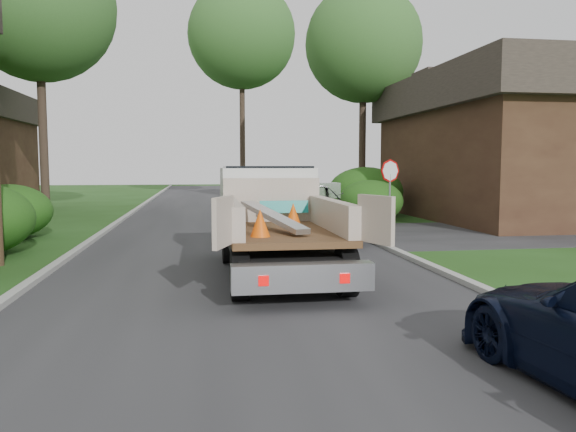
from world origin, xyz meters
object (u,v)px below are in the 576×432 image
at_px(tree_left_far, 38,5).
at_px(tree_right_far, 363,44).
at_px(house_right, 525,145).
at_px(flatbed_truck, 272,213).
at_px(tree_center_far, 242,35).
at_px(black_pickup, 305,211).
at_px(stop_sign, 390,181).

height_order(tree_left_far, tree_right_far, tree_left_far).
xyz_separation_m(house_right, flatbed_truck, (-12.33, -10.30, -1.93)).
bearing_deg(tree_right_far, house_right, -47.49).
xyz_separation_m(tree_center_far, black_pickup, (0.40, -20.96, -10.14)).
xyz_separation_m(tree_right_far, black_pickup, (-5.10, -10.96, -7.64)).
bearing_deg(stop_sign, tree_right_far, 78.19).
bearing_deg(tree_left_far, tree_right_far, 11.31).
distance_m(tree_center_far, flatbed_truck, 28.08).
relative_size(tree_left_far, tree_center_far, 0.84).
height_order(flatbed_truck, black_pickup, flatbed_truck).
height_order(house_right, tree_left_far, tree_left_far).
height_order(stop_sign, house_right, house_right).
relative_size(stop_sign, tree_center_far, 0.17).
height_order(stop_sign, black_pickup, stop_sign).
relative_size(stop_sign, tree_left_far, 0.20).
height_order(tree_left_far, tree_center_far, tree_center_far).
relative_size(tree_right_far, tree_center_far, 0.79).
bearing_deg(house_right, tree_right_far, 132.51).
xyz_separation_m(stop_sign, tree_right_far, (2.30, 11.00, 6.70)).
relative_size(house_right, black_pickup, 2.15).
xyz_separation_m(house_right, tree_center_far, (-11.00, 16.00, 7.82)).
distance_m(stop_sign, tree_left_far, 16.65).
distance_m(tree_center_far, black_pickup, 23.29).
xyz_separation_m(house_right, tree_right_far, (-5.50, 6.00, 5.32)).
distance_m(tree_right_far, flatbed_truck, 19.10).
height_order(house_right, flatbed_truck, house_right).
bearing_deg(house_right, stop_sign, -147.34).
bearing_deg(tree_center_far, flatbed_truck, -92.90).
bearing_deg(flatbed_truck, tree_left_far, 121.61).
bearing_deg(stop_sign, flatbed_truck, -130.55).
bearing_deg(tree_left_far, tree_center_far, 53.84).
distance_m(house_right, tree_right_far, 9.72).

